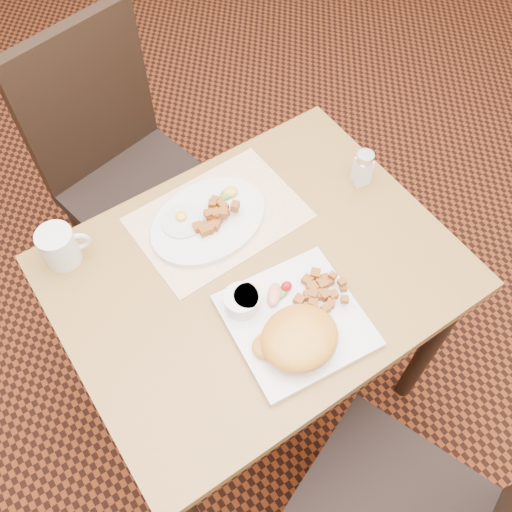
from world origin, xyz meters
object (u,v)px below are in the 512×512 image
object	(u,v)px
plate_oval	(209,221)
salt_shaker	(363,168)
table	(256,292)
plate_square	(296,321)
chair_far	(122,163)
coffee_mug	(60,246)

from	to	relation	value
plate_oval	salt_shaker	xyz separation A→B (m)	(0.39, -0.10, 0.04)
table	plate_oval	world-z (taller)	plate_oval
plate_oval	plate_square	bearing A→B (deg)	-87.15
chair_far	salt_shaker	distance (m)	0.77
table	plate_square	distance (m)	0.20
chair_far	salt_shaker	bearing A→B (deg)	114.63
table	salt_shaker	world-z (taller)	salt_shaker
table	chair_far	bearing A→B (deg)	94.87
plate_oval	coffee_mug	bearing A→B (deg)	162.57
chair_far	salt_shaker	world-z (taller)	chair_far
plate_square	salt_shaker	world-z (taller)	salt_shaker
coffee_mug	plate_oval	bearing A→B (deg)	-17.43
plate_oval	chair_far	bearing A→B (deg)	94.16
coffee_mug	table	bearing A→B (deg)	-38.36
chair_far	plate_oval	distance (m)	0.53
chair_far	plate_oval	world-z (taller)	chair_far
chair_far	salt_shaker	size ratio (longest dim) A/B	9.70
plate_square	salt_shaker	xyz separation A→B (m)	(0.37, 0.23, 0.04)
table	chair_far	size ratio (longest dim) A/B	0.93
table	plate_square	xyz separation A→B (m)	(-0.00, -0.16, 0.12)
salt_shaker	chair_far	bearing A→B (deg)	125.86
table	plate_oval	distance (m)	0.21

